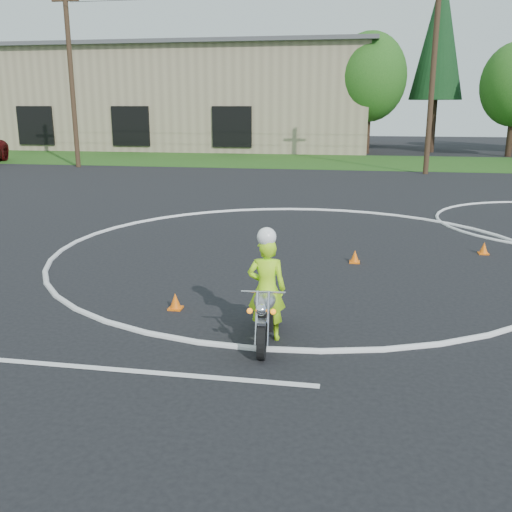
# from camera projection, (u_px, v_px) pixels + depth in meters

# --- Properties ---
(ground) EXTENTS (120.00, 120.00, 0.00)m
(ground) POSITION_uv_depth(u_px,v_px,m) (283.00, 289.00, 11.44)
(ground) COLOR black
(ground) RESTS_ON ground
(grass_strip) EXTENTS (120.00, 10.00, 0.02)m
(grass_strip) POSITION_uv_depth(u_px,v_px,m) (336.00, 162.00, 37.14)
(grass_strip) COLOR #1E4714
(grass_strip) RESTS_ON ground
(course_markings) EXTENTS (19.05, 19.05, 0.12)m
(course_markings) POSITION_uv_depth(u_px,v_px,m) (384.00, 243.00, 15.22)
(course_markings) COLOR silver
(course_markings) RESTS_ON ground
(primary_motorcycle) EXTENTS (0.65, 1.85, 0.97)m
(primary_motorcycle) POSITION_uv_depth(u_px,v_px,m) (266.00, 313.00, 8.77)
(primary_motorcycle) COLOR black
(primary_motorcycle) RESTS_ON ground
(rider_primary_grp) EXTENTS (0.62, 0.44, 1.81)m
(rider_primary_grp) POSITION_uv_depth(u_px,v_px,m) (267.00, 286.00, 8.80)
(rider_primary_grp) COLOR #B3FF1A
(rider_primary_grp) RESTS_ON ground
(traffic_cones) EXTENTS (13.00, 10.82, 0.30)m
(traffic_cones) POSITION_uv_depth(u_px,v_px,m) (485.00, 261.00, 12.94)
(traffic_cones) COLOR orange
(traffic_cones) RESTS_ON ground
(warehouse) EXTENTS (41.00, 17.00, 8.30)m
(warehouse) POSITION_uv_depth(u_px,v_px,m) (143.00, 98.00, 51.46)
(warehouse) COLOR tan
(warehouse) RESTS_ON ground
(utility_poles) EXTENTS (41.60, 1.12, 10.00)m
(utility_poles) POSITION_uv_depth(u_px,v_px,m) (433.00, 72.00, 29.26)
(utility_poles) COLOR #473321
(utility_poles) RESTS_ON ground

